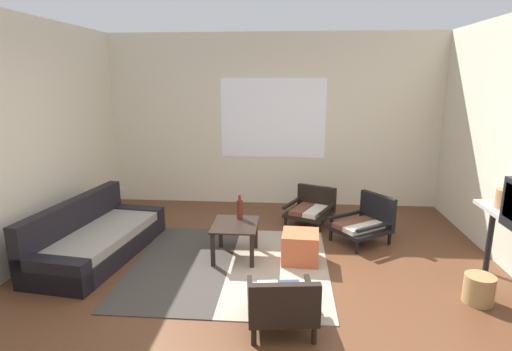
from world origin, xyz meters
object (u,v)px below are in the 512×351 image
at_px(ottoman_orange, 300,247).
at_px(coffee_table, 235,231).
at_px(couch, 96,239).
at_px(wicker_basket, 479,289).
at_px(armchair_by_window, 311,207).
at_px(clay_vase, 509,198).
at_px(armchair_striped_foreground, 282,303).
at_px(armchair_corner, 365,222).
at_px(glass_bottle, 240,209).

bearing_deg(ottoman_orange, coffee_table, 175.55).
bearing_deg(couch, wicker_basket, -10.15).
height_order(armchair_by_window, clay_vase, clay_vase).
relative_size(couch, clay_vase, 7.19).
bearing_deg(armchair_striped_foreground, wicker_basket, 17.61).
xyz_separation_m(clay_vase, wicker_basket, (-0.35, -0.39, -0.76)).
height_order(armchair_corner, glass_bottle, glass_bottle).
xyz_separation_m(couch, clay_vase, (4.33, -0.32, 0.69)).
bearing_deg(coffee_table, armchair_striped_foreground, -67.75).
bearing_deg(ottoman_orange, wicker_basket, -24.48).
height_order(armchair_corner, clay_vase, clay_vase).
relative_size(couch, armchair_striped_foreground, 2.90).
bearing_deg(glass_bottle, armchair_by_window, 49.84).
height_order(coffee_table, armchair_by_window, armchair_by_window).
bearing_deg(glass_bottle, armchair_corner, 15.63).
relative_size(armchair_corner, ottoman_orange, 2.07).
xyz_separation_m(coffee_table, armchair_by_window, (0.93, 1.24, -0.10)).
bearing_deg(couch, ottoman_orange, 0.57).
bearing_deg(wicker_basket, armchair_striped_foreground, -162.39).
height_order(couch, armchair_corner, couch).
height_order(armchair_corner, wicker_basket, armchair_corner).
xyz_separation_m(coffee_table, ottoman_orange, (0.74, -0.06, -0.15)).
xyz_separation_m(armchair_striped_foreground, armchair_corner, (1.01, 1.97, 0.02)).
distance_m(coffee_table, ottoman_orange, 0.76).
xyz_separation_m(armchair_corner, ottoman_orange, (-0.83, -0.67, -0.09)).
relative_size(couch, wicker_basket, 7.12).
distance_m(couch, wicker_basket, 4.05).
bearing_deg(armchair_by_window, ottoman_orange, -98.20).
distance_m(armchair_by_window, glass_bottle, 1.42).
bearing_deg(ottoman_orange, armchair_by_window, 81.80).
relative_size(coffee_table, ottoman_orange, 1.50).
distance_m(armchair_corner, clay_vase, 1.65).
xyz_separation_m(armchair_by_window, armchair_striped_foreground, (-0.37, -2.60, 0.02)).
distance_m(couch, ottoman_orange, 2.36).
relative_size(armchair_by_window, armchair_corner, 0.93).
bearing_deg(clay_vase, coffee_table, 171.58).
height_order(armchair_striped_foreground, ottoman_orange, armchair_striped_foreground).
bearing_deg(glass_bottle, coffee_table, -100.24).
distance_m(couch, coffee_table, 1.63).
bearing_deg(glass_bottle, armchair_striped_foreground, -71.15).
xyz_separation_m(couch, ottoman_orange, (2.36, 0.02, -0.03)).
distance_m(couch, glass_bottle, 1.71).
xyz_separation_m(armchair_striped_foreground, clay_vase, (2.15, 0.96, 0.65)).
bearing_deg(clay_vase, wicker_basket, -131.84).
bearing_deg(coffee_table, clay_vase, -8.42).
distance_m(armchair_by_window, armchair_corner, 0.90).
height_order(glass_bottle, wicker_basket, glass_bottle).
height_order(couch, clay_vase, clay_vase).
distance_m(couch, armchair_striped_foreground, 2.53).
relative_size(ottoman_orange, clay_vase, 1.50).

